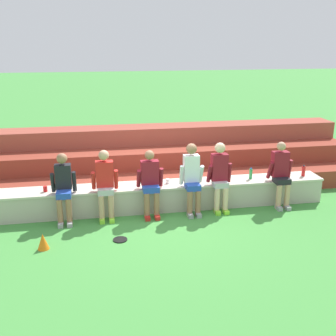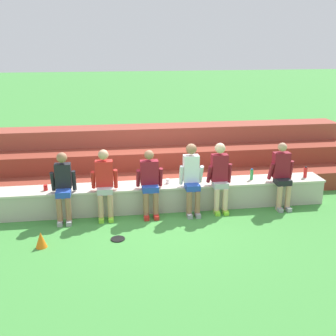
{
  "view_description": "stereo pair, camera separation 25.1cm",
  "coord_description": "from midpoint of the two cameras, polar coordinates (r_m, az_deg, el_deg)",
  "views": [
    {
      "loc": [
        -1.27,
        -7.97,
        3.48
      ],
      "look_at": [
        0.22,
        0.3,
        0.89
      ],
      "focal_mm": 44.94,
      "sensor_mm": 36.0,
      "label": 1
    },
    {
      "loc": [
        -1.02,
        -8.01,
        3.48
      ],
      "look_at": [
        0.22,
        0.3,
        0.89
      ],
      "focal_mm": 44.94,
      "sensor_mm": 36.0,
      "label": 2
    }
  ],
  "objects": [
    {
      "name": "ground_plane",
      "position": [
        8.79,
        -1.87,
        -6.21
      ],
      "size": [
        80.0,
        80.0,
        0.0
      ],
      "primitive_type": "plane",
      "color": "#428E3D"
    },
    {
      "name": "water_bottle_near_left",
      "position": [
        9.31,
        10.41,
        -0.77
      ],
      "size": [
        0.07,
        0.07,
        0.25
      ],
      "color": "green",
      "rests_on": "stone_seating_wall"
    },
    {
      "name": "water_bottle_mid_right",
      "position": [
        9.66,
        15.03,
        -0.33
      ],
      "size": [
        0.07,
        0.07,
        0.28
      ],
      "color": "silver",
      "rests_on": "stone_seating_wall"
    },
    {
      "name": "stone_seating_wall",
      "position": [
        8.95,
        -2.17,
        -3.76
      ],
      "size": [
        7.25,
        0.63,
        0.55
      ],
      "color": "#B7AF9E",
      "rests_on": "ground"
    },
    {
      "name": "frisbee",
      "position": [
        7.76,
        -7.44,
        -9.62
      ],
      "size": [
        0.26,
        0.26,
        0.02
      ],
      "primitive_type": "cylinder",
      "color": "black",
      "rests_on": "ground"
    },
    {
      "name": "person_far_right",
      "position": [
        8.75,
        6.24,
        -0.9
      ],
      "size": [
        0.51,
        0.48,
        1.45
      ],
      "color": "beige",
      "rests_on": "ground"
    },
    {
      "name": "sports_cone",
      "position": [
        7.68,
        -17.5,
        -9.49
      ],
      "size": [
        0.2,
        0.2,
        0.28
      ],
      "primitive_type": "cone",
      "color": "orange",
      "rests_on": "ground"
    },
    {
      "name": "person_left_of_center",
      "position": [
        8.43,
        -9.38,
        -1.95
      ],
      "size": [
        0.53,
        0.49,
        1.4
      ],
      "color": "tan",
      "rests_on": "ground"
    },
    {
      "name": "water_bottle_center_gap",
      "position": [
        9.78,
        17.2,
        -0.39
      ],
      "size": [
        0.08,
        0.08,
        0.25
      ],
      "color": "red",
      "rests_on": "stone_seating_wall"
    },
    {
      "name": "person_center",
      "position": [
        8.48,
        -3.26,
        -1.82
      ],
      "size": [
        0.54,
        0.51,
        1.36
      ],
      "color": "#996B4C",
      "rests_on": "ground"
    },
    {
      "name": "plastic_cup_right_end",
      "position": [
        8.88,
        -0.83,
        -1.8
      ],
      "size": [
        0.08,
        0.08,
        0.1
      ],
      "primitive_type": "cylinder",
      "color": "white",
      "rests_on": "stone_seating_wall"
    },
    {
      "name": "brick_bleachers",
      "position": [
        10.68,
        -3.62,
        0.92
      ],
      "size": [
        10.39,
        2.32,
        1.3
      ],
      "color": "maroon",
      "rests_on": "ground"
    },
    {
      "name": "person_rightmost_edge",
      "position": [
        9.24,
        14.31,
        -0.61
      ],
      "size": [
        0.52,
        0.52,
        1.4
      ],
      "color": "tan",
      "rests_on": "ground"
    },
    {
      "name": "person_right_of_center",
      "position": [
        8.6,
        2.44,
        -1.16
      ],
      "size": [
        0.49,
        0.55,
        1.46
      ],
      "color": "#996B4C",
      "rests_on": "ground"
    },
    {
      "name": "plastic_cup_middle",
      "position": [
        8.81,
        -17.1,
        -2.74
      ],
      "size": [
        0.08,
        0.08,
        0.11
      ],
      "primitive_type": "cylinder",
      "color": "red",
      "rests_on": "stone_seating_wall"
    },
    {
      "name": "person_far_left",
      "position": [
        8.48,
        -14.82,
        -2.39
      ],
      "size": [
        0.49,
        0.58,
        1.37
      ],
      "color": "#996B4C",
      "rests_on": "ground"
    }
  ]
}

